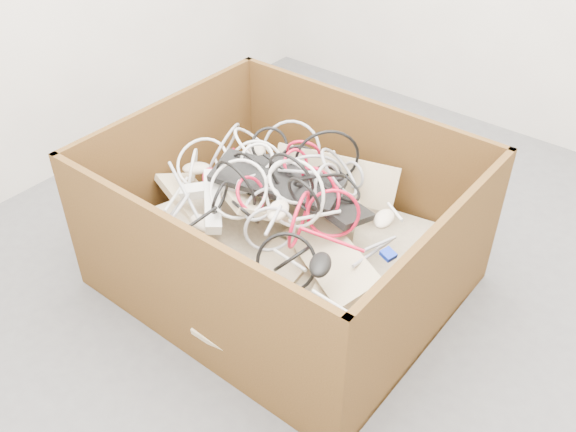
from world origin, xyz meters
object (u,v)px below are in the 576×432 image
Objects in this scene: power_strip_right at (212,201)px; vga_plug at (388,254)px; power_strip_left at (217,188)px; cardboard_box at (281,248)px.

power_strip_right is 0.67m from vga_plug.
power_strip_left is at bearing 160.33° from power_strip_right.
power_strip_right is at bearing -148.10° from cardboard_box.
vga_plug is (0.66, 0.14, 0.00)m from power_strip_right.
vga_plug is (0.45, 0.01, 0.21)m from cardboard_box.
vga_plug is at bearing 0.91° from cardboard_box.
power_strip_right is at bearing -93.76° from power_strip_left.
power_strip_left is at bearing -161.53° from cardboard_box.
cardboard_box is 4.14× the size of power_strip_right.
power_strip_left is at bearing -157.10° from vga_plug.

